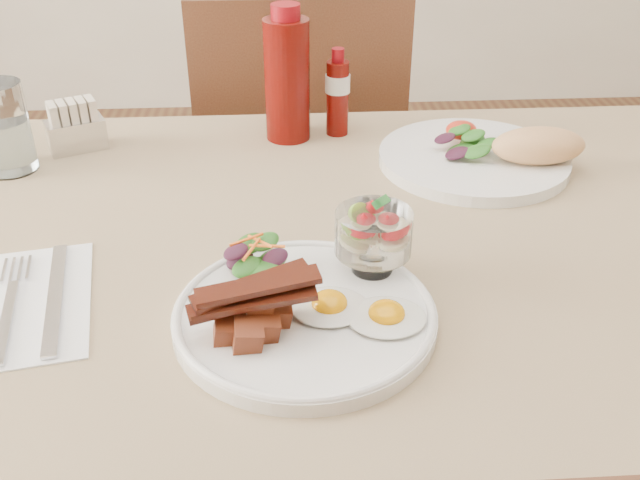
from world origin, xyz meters
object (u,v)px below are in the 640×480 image
chair_far (300,173)px  ketchup_bottle (287,78)px  water_glass (4,133)px  table (318,296)px  main_plate (305,316)px  hot_sauce_bottle (337,93)px  second_plate (488,154)px  sugar_caddy (75,128)px  fruit_cup (373,233)px

chair_far → ketchup_bottle: (-0.03, -0.33, 0.33)m
water_glass → ketchup_bottle: bearing=13.0°
table → main_plate: 0.20m
chair_far → ketchup_bottle: size_ratio=4.29×
main_plate → hot_sauce_bottle: (0.08, 0.51, 0.06)m
second_plate → sugar_caddy: 0.65m
table → main_plate: bearing=-98.1°
second_plate → water_glass: bearing=177.4°
table → hot_sauce_bottle: (0.05, 0.35, 0.16)m
sugar_caddy → main_plate: bearing=-78.5°
main_plate → sugar_caddy: bearing=125.8°
chair_far → main_plate: chair_far is taller
table → hot_sauce_bottle: hot_sauce_bottle is taller
table → fruit_cup: bearing=-59.4°
chair_far → sugar_caddy: 0.58m
table → hot_sauce_bottle: size_ratio=9.22×
chair_far → ketchup_bottle: 0.47m
fruit_cup → sugar_caddy: (-0.42, 0.40, -0.03)m
fruit_cup → hot_sauce_bottle: bearing=90.4°
water_glass → chair_far: bearing=43.4°
chair_far → water_glass: (-0.45, -0.43, 0.29)m
table → ketchup_bottle: size_ratio=6.14×
main_plate → hot_sauce_bottle: 0.52m
fruit_cup → table: bearing=120.6°
second_plate → ketchup_bottle: ketchup_bottle is taller
fruit_cup → ketchup_bottle: size_ratio=0.41×
second_plate → hot_sauce_bottle: hot_sauce_bottle is taller
main_plate → hot_sauce_bottle: hot_sauce_bottle is taller
water_glass → main_plate: bearing=-43.5°
sugar_caddy → water_glass: water_glass is taller
chair_far → fruit_cup: bearing=-85.7°
fruit_cup → chair_far: bearing=94.3°
chair_far → ketchup_bottle: ketchup_bottle is taller
main_plate → water_glass: 0.59m
main_plate → chair_far: bearing=88.3°
main_plate → sugar_caddy: 0.59m
main_plate → second_plate: (0.30, 0.37, 0.01)m
hot_sauce_bottle → water_glass: 0.52m
table → fruit_cup: 0.19m
chair_far → sugar_caddy: size_ratio=9.27×
ketchup_bottle → sugar_caddy: (-0.34, -0.03, -0.07)m
chair_far → fruit_cup: 0.82m
chair_far → hot_sauce_bottle: (0.05, -0.32, 0.30)m
second_plate → hot_sauce_bottle: (-0.22, 0.14, 0.05)m
second_plate → ketchup_bottle: (-0.30, 0.13, 0.08)m
second_plate → ketchup_bottle: 0.34m
second_plate → water_glass: size_ratio=2.26×
hot_sauce_bottle → sugar_caddy: (-0.42, -0.04, -0.03)m
main_plate → second_plate: bearing=51.4°
table → chair_far: chair_far is taller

